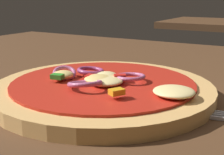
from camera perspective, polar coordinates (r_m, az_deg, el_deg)
name	(u,v)px	position (r m, az deg, el deg)	size (l,w,h in m)	color
dining_table	(99,109)	(0.40, -2.41, -5.83)	(1.22, 1.02, 0.03)	#4C301C
pizza	(104,88)	(0.40, -1.38, -2.00)	(0.28, 0.28, 0.03)	tan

